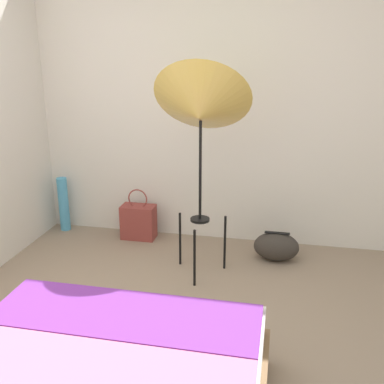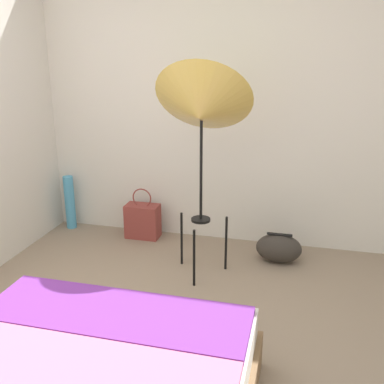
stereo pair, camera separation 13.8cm
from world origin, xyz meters
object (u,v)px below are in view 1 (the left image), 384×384
object	(u,v)px
tote_bag	(139,221)
paper_roll	(64,204)
duffel_bag	(276,247)
photo_umbrella	(201,109)

from	to	relation	value
tote_bag	paper_roll	world-z (taller)	paper_roll
duffel_bag	photo_umbrella	bearing A→B (deg)	-149.61
tote_bag	photo_umbrella	bearing A→B (deg)	-38.84
photo_umbrella	paper_roll	world-z (taller)	photo_umbrella
tote_bag	duffel_bag	bearing A→B (deg)	-9.23
tote_bag	paper_roll	bearing A→B (deg)	176.42
photo_umbrella	paper_roll	xyz separation A→B (m)	(-1.49, 0.61, -1.05)
paper_roll	duffel_bag	bearing A→B (deg)	-7.11
duffel_bag	tote_bag	bearing A→B (deg)	170.77
duffel_bag	paper_roll	xyz separation A→B (m)	(-2.09, 0.26, 0.15)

